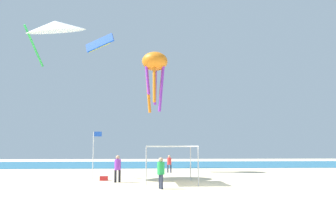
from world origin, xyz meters
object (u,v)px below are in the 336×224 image
Objects in this scene: canopy_tent at (170,148)px; kite_octopus_orange at (155,65)px; person_leftmost at (169,162)px; person_central at (118,166)px; kite_delta_white at (56,26)px; kite_parafoil_blue at (100,43)px; cooler_box at (104,178)px; person_near_tent at (161,170)px; banner_flag at (94,151)px.

kite_octopus_orange is at bearing 94.08° from canopy_tent.
person_central is at bearing -99.30° from person_leftmost.
kite_delta_white is 15.45m from kite_parafoil_blue.
kite_parafoil_blue is at bearing 148.22° from person_leftmost.
kite_octopus_orange is 11.40m from kite_parafoil_blue.
cooler_box is at bearing 152.71° from canopy_tent.
canopy_tent is at bearing 128.26° from kite_parafoil_blue.
person_near_tent is 1.05× the size of person_leftmost.
kite_parafoil_blue reaches higher than person_near_tent.
banner_flag is 12.54m from kite_octopus_orange.
kite_octopus_orange reaches higher than person_leftmost.
cooler_box is at bearing -160.87° from person_near_tent.
person_near_tent is at bearing -80.47° from person_leftmost.
banner_flag is 2.09m from cooler_box.
person_leftmost is at bearing 27.47° from person_central.
banner_flag is at bearing 100.63° from person_central.
person_central reaches higher than cooler_box.
person_leftmost is at bearing 55.21° from cooler_box.
kite_octopus_orange reaches higher than person_near_tent.
kite_parafoil_blue reaches higher than cooler_box.
person_near_tent is 0.50× the size of banner_flag.
kite_parafoil_blue is at bearing 100.37° from cooler_box.
cooler_box is 22.42m from kite_parafoil_blue.
canopy_tent is 2.07× the size of person_leftmost.
kite_octopus_orange is at bearing 162.05° from person_leftmost.
person_central is 3.12× the size of cooler_box.
person_leftmost is at bearing 86.29° from canopy_tent.
banner_flag is at bearing 158.75° from cooler_box.
person_central is 13.86m from kite_octopus_orange.
person_central is 0.31× the size of kite_delta_white.
canopy_tent is at bearing -111.04° from kite_octopus_orange.
kite_octopus_orange reaches higher than person_central.
canopy_tent is 13.53m from kite_octopus_orange.
person_central reaches higher than person_leftmost.
cooler_box is (0.77, -0.30, -1.92)m from banner_flag.
kite_parafoil_blue is (-8.09, 8.83, 14.42)m from person_leftmost.
person_central is at bearing -51.73° from cooler_box.
kite_delta_white is 0.95× the size of kite_octopus_orange.
person_leftmost is 0.44× the size of kite_parafoil_blue.
cooler_box is 12.25m from kite_delta_white.
person_near_tent is at bearing -53.58° from cooler_box.
kite_delta_white is (-3.36, 0.96, 9.55)m from banner_flag.
kite_delta_white reaches higher than person_central.
canopy_tent reaches higher than person_central.
kite_octopus_orange reaches higher than canopy_tent.
person_central is at bearing 164.08° from canopy_tent.
person_near_tent is at bearing -91.75° from person_central.
canopy_tent is 13.22m from kite_delta_white.
kite_octopus_orange is (7.87, 7.04, -1.01)m from kite_delta_white.
kite_delta_white reaches higher than person_near_tent.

